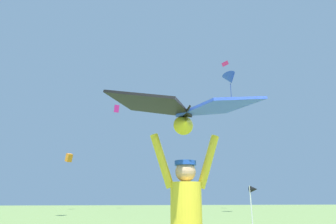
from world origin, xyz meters
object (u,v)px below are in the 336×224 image
object	(u,v)px
held_stunt_kite	(186,110)
distant_kite_magenta_low_right	(225,64)
distant_kite_orange_far_center	(69,158)
marker_flag	(253,192)
distant_kite_magenta_overhead_distant	(117,109)
distant_kite_blue_high_right	(230,79)

from	to	relation	value
held_stunt_kite	distant_kite_magenta_low_right	distance (m)	35.85
distant_kite_magenta_low_right	distant_kite_orange_far_center	bearing A→B (deg)	168.89
distant_kite_orange_far_center	distant_kite_magenta_low_right	size ratio (longest dim) A/B	1.07
held_stunt_kite	distant_kite_magenta_low_right	xyz separation A→B (m)	(11.57, 29.83, 16.18)
distant_kite_orange_far_center	marker_flag	bearing A→B (deg)	-66.64
marker_flag	distant_kite_magenta_overhead_distant	bearing A→B (deg)	102.51
distant_kite_orange_far_center	distant_kite_blue_high_right	distance (m)	21.67
distant_kite_magenta_low_right	distant_kite_magenta_overhead_distant	size ratio (longest dim) A/B	0.92
distant_kite_magenta_low_right	marker_flag	bearing A→B (deg)	-108.70
held_stunt_kite	marker_flag	world-z (taller)	held_stunt_kite
distant_kite_magenta_low_right	distant_kite_magenta_overhead_distant	xyz separation A→B (m)	(-14.02, 4.92, -5.35)
distant_kite_magenta_low_right	held_stunt_kite	bearing A→B (deg)	-111.19
distant_kite_blue_high_right	distant_kite_magenta_low_right	bearing A→B (deg)	72.20
held_stunt_kite	distant_kite_blue_high_right	size ratio (longest dim) A/B	0.62
distant_kite_orange_far_center	distant_kite_blue_high_right	bearing A→B (deg)	-36.47
distant_kite_magenta_overhead_distant	distant_kite_magenta_low_right	bearing A→B (deg)	-19.32
held_stunt_kite	distant_kite_orange_far_center	size ratio (longest dim) A/B	1.66
held_stunt_kite	distant_kite_blue_high_right	bearing A→B (deg)	67.49
distant_kite_magenta_low_right	distant_kite_magenta_overhead_distant	bearing A→B (deg)	160.68
distant_kite_magenta_overhead_distant	marker_flag	distance (m)	30.93
held_stunt_kite	marker_flag	size ratio (longest dim) A/B	1.13
distant_kite_orange_far_center	distant_kite_magenta_overhead_distant	size ratio (longest dim) A/B	0.99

